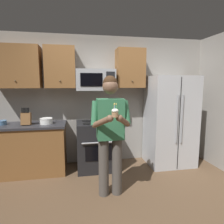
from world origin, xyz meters
name	(u,v)px	position (x,y,z in m)	size (l,w,h in m)	color
ground_plane	(119,210)	(0.00, 0.00, 0.00)	(6.00, 6.00, 0.00)	brown
wall_back	(101,101)	(0.00, 1.75, 1.30)	(4.40, 0.10, 2.60)	gray
oven_range	(97,145)	(-0.15, 1.36, 0.46)	(0.76, 0.70, 0.93)	black
microwave	(95,80)	(-0.15, 1.48, 1.72)	(0.74, 0.41, 0.40)	#9EA0A5
refrigerator	(170,121)	(1.35, 1.32, 0.90)	(0.90, 0.75, 1.80)	#B7BABF
cabinet_row_upper	(64,68)	(-0.72, 1.53, 1.95)	(2.78, 0.36, 0.76)	brown
counter_left	(26,149)	(-1.45, 1.38, 0.46)	(1.44, 0.66, 0.92)	brown
knife_block	(26,118)	(-1.41, 1.33, 1.04)	(0.16, 0.15, 0.32)	brown
bowl_large_white	(46,121)	(-1.07, 1.37, 0.98)	(0.23, 0.23, 0.11)	white
bowl_small_colored	(2,123)	(-1.84, 1.42, 0.96)	(0.17, 0.17, 0.08)	#4C7299
person	(110,130)	(-0.05, 0.39, 1.00)	(0.60, 0.48, 1.76)	#4C4742
cupcake	(115,113)	(-0.05, 0.06, 1.29)	(0.09, 0.09, 0.17)	#A87F56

